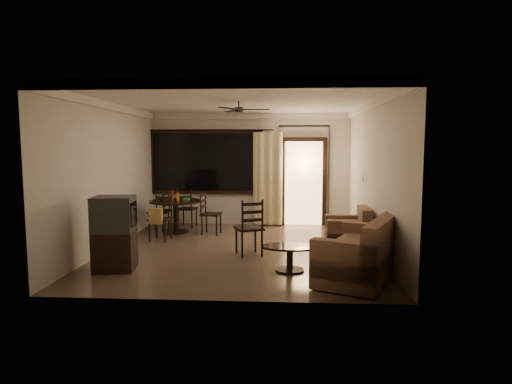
# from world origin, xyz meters

# --- Properties ---
(ground) EXTENTS (5.50, 5.50, 0.00)m
(ground) POSITION_xyz_m (0.00, 0.00, 0.00)
(ground) COLOR #7F6651
(ground) RESTS_ON ground
(room_shell) EXTENTS (5.50, 6.70, 5.50)m
(room_shell) POSITION_xyz_m (0.59, 1.77, 1.83)
(room_shell) COLOR beige
(room_shell) RESTS_ON ground
(dining_table) EXTENTS (1.19, 1.19, 0.96)m
(dining_table) POSITION_xyz_m (-1.62, 1.57, 0.59)
(dining_table) COLOR black
(dining_table) RESTS_ON ground
(dining_chair_west) EXTENTS (0.47, 0.47, 0.95)m
(dining_chair_west) POSITION_xyz_m (-2.04, 1.68, 0.28)
(dining_chair_west) COLOR black
(dining_chair_west) RESTS_ON ground
(dining_chair_east) EXTENTS (0.47, 0.47, 0.95)m
(dining_chair_east) POSITION_xyz_m (-0.79, 1.45, 0.28)
(dining_chair_east) COLOR black
(dining_chair_east) RESTS_ON ground
(dining_chair_south) EXTENTS (0.47, 0.52, 0.95)m
(dining_chair_south) POSITION_xyz_m (-1.74, 0.72, 0.31)
(dining_chair_south) COLOR black
(dining_chair_south) RESTS_ON ground
(dining_chair_north) EXTENTS (0.47, 0.47, 0.95)m
(dining_chair_north) POSITION_xyz_m (-1.51, 2.29, 0.28)
(dining_chair_north) COLOR black
(dining_chair_north) RESTS_ON ground
(tv_cabinet) EXTENTS (0.69, 0.64, 1.18)m
(tv_cabinet) POSITION_xyz_m (-1.85, -1.46, 0.59)
(tv_cabinet) COLOR black
(tv_cabinet) RESTS_ON ground
(sofa) EXTENTS (1.53, 1.92, 0.91)m
(sofa) POSITION_xyz_m (2.00, -1.72, 0.36)
(sofa) COLOR #4C2623
(sofa) RESTS_ON ground
(armchair) EXTENTS (0.84, 0.84, 0.81)m
(armchair) POSITION_xyz_m (2.10, 0.04, 0.33)
(armchair) COLOR #4C2623
(armchair) RESTS_ON ground
(coffee_table) EXTENTS (0.92, 0.55, 0.41)m
(coffee_table) POSITION_xyz_m (0.94, -1.37, 0.27)
(coffee_table) COLOR black
(coffee_table) RESTS_ON ground
(side_chair) EXTENTS (0.60, 0.60, 1.03)m
(side_chair) POSITION_xyz_m (0.22, -0.40, 0.31)
(side_chair) COLOR black
(side_chair) RESTS_ON ground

